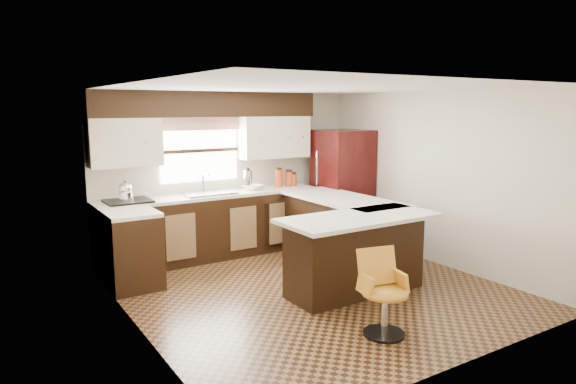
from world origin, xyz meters
TOP-DOWN VIEW (x-y plane):
  - floor at (0.00, 0.00)m, footprint 4.40×4.40m
  - ceiling at (0.00, 0.00)m, footprint 4.40×4.40m
  - wall_back at (0.00, 2.20)m, footprint 4.40×0.00m
  - wall_front at (0.00, -2.20)m, footprint 4.40×0.00m
  - wall_left at (-2.10, 0.00)m, footprint 0.00×4.40m
  - wall_right at (2.10, 0.00)m, footprint 0.00×4.40m
  - base_cab_back at (-0.45, 1.90)m, footprint 3.30×0.60m
  - base_cab_left at (-1.80, 1.25)m, footprint 0.60×0.70m
  - counter_back at (-0.45, 1.90)m, footprint 3.30×0.60m
  - counter_left at (-1.80, 1.25)m, footprint 0.60×0.70m
  - soffit at (-0.40, 2.03)m, footprint 3.40×0.35m
  - upper_cab_left at (-1.62, 2.03)m, footprint 0.94×0.35m
  - upper_cab_right at (0.68, 2.03)m, footprint 1.14×0.35m
  - window_pane at (-0.50, 2.18)m, footprint 1.20×0.02m
  - valance at (-0.50, 2.14)m, footprint 1.30×0.06m
  - sink at (-0.50, 1.88)m, footprint 0.75×0.45m
  - dishwasher at (0.55, 1.61)m, footprint 0.58×0.03m
  - cooktop at (-1.65, 1.88)m, footprint 0.58×0.50m
  - peninsula_long at (0.90, 0.62)m, footprint 0.60×1.95m
  - peninsula_return at (0.38, -0.35)m, footprint 1.65×0.60m
  - counter_pen_long at (0.95, 0.62)m, footprint 0.84×1.95m
  - counter_pen_return at (0.35, -0.44)m, footprint 1.89×0.84m
  - refrigerator at (1.69, 1.56)m, footprint 0.78×0.75m
  - bar_chair at (-0.14, -1.42)m, footprint 0.52×0.52m
  - kettle at (-1.68, 1.88)m, footprint 0.19×0.19m
  - percolator at (0.15, 1.90)m, footprint 0.13×0.13m
  - mixing_bowl at (0.23, 1.90)m, footprint 0.38×0.38m
  - canister_large at (0.70, 1.92)m, footprint 0.12×0.12m
  - canister_med at (0.89, 1.92)m, footprint 0.12×0.12m
  - canister_small at (0.96, 1.92)m, footprint 0.13×0.13m

SIDE VIEW (x-z plane):
  - floor at x=0.00m, z-range 0.00..0.00m
  - bar_chair at x=-0.14m, z-range 0.00..0.83m
  - dishwasher at x=0.55m, z-range 0.04..0.82m
  - base_cab_back at x=-0.45m, z-range 0.00..0.90m
  - base_cab_left at x=-1.80m, z-range 0.00..0.90m
  - peninsula_long at x=0.90m, z-range 0.00..0.90m
  - peninsula_return at x=0.38m, z-range 0.00..0.90m
  - refrigerator at x=1.69m, z-range 0.00..1.82m
  - counter_back at x=-0.45m, z-range 0.90..0.94m
  - counter_left at x=-1.80m, z-range 0.90..0.94m
  - counter_pen_long at x=0.95m, z-range 0.90..0.94m
  - counter_pen_return at x=0.35m, z-range 0.90..0.94m
  - cooktop at x=-1.65m, z-range 0.94..0.97m
  - sink at x=-0.50m, z-range 0.95..0.98m
  - mixing_bowl at x=0.23m, z-range 0.95..1.02m
  - canister_small at x=0.96m, z-range 0.95..1.13m
  - canister_med at x=0.89m, z-range 0.95..1.17m
  - canister_large at x=0.70m, z-range 0.95..1.22m
  - percolator at x=0.15m, z-range 0.95..1.25m
  - kettle at x=-1.68m, z-range 0.97..1.23m
  - wall_back at x=0.00m, z-range -1.00..3.40m
  - wall_front at x=0.00m, z-range -1.00..3.40m
  - wall_left at x=-2.10m, z-range -1.00..3.40m
  - wall_right at x=2.10m, z-range -1.00..3.40m
  - window_pane at x=-0.50m, z-range 1.10..2.00m
  - upper_cab_left at x=-1.62m, z-range 1.40..2.04m
  - upper_cab_right at x=0.68m, z-range 1.40..2.04m
  - valance at x=-0.50m, z-range 1.85..2.03m
  - soffit at x=-0.40m, z-range 2.04..2.40m
  - ceiling at x=0.00m, z-range 2.40..2.40m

